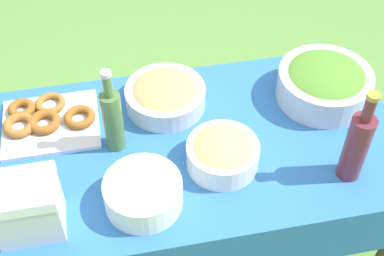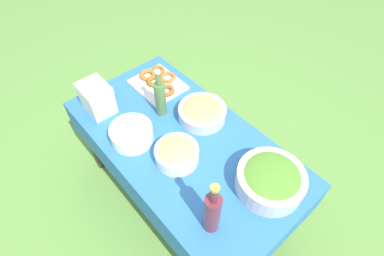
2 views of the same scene
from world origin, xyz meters
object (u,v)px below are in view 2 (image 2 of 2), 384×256
pasta_bowl (177,153)px  wine_bottle (212,212)px  plate_stack (132,134)px  salad_bowl (271,179)px  cooler_box (97,98)px  bread_bowl (202,112)px  olive_oil_bottle (160,97)px  donut_platter (158,82)px

pasta_bowl → wine_bottle: bearing=-16.8°
pasta_bowl → plate_stack: bearing=-158.9°
salad_bowl → cooler_box: (-1.03, -0.36, 0.03)m
wine_bottle → bread_bowl: wine_bottle is taller
salad_bowl → cooler_box: bearing=-160.7°
plate_stack → olive_oil_bottle: bearing=103.3°
plate_stack → wine_bottle: wine_bottle is taller
olive_oil_bottle → wine_bottle: 0.77m
wine_bottle → plate_stack: bearing=178.9°
plate_stack → olive_oil_bottle: size_ratio=0.74×
olive_oil_bottle → bread_bowl: size_ratio=1.13×
plate_stack → cooler_box: bearing=-176.7°
bread_bowl → cooler_box: 0.64m
salad_bowl → olive_oil_bottle: 0.77m
olive_oil_bottle → bread_bowl: 0.26m
pasta_bowl → cooler_box: (-0.60, -0.12, 0.04)m
pasta_bowl → cooler_box: 0.62m
olive_oil_bottle → wine_bottle: wine_bottle is taller
salad_bowl → wine_bottle: size_ratio=0.97×
plate_stack → olive_oil_bottle: olive_oil_bottle is taller
salad_bowl → bread_bowl: (-0.57, 0.07, -0.02)m
plate_stack → olive_oil_bottle: (-0.06, 0.25, 0.08)m
donut_platter → bread_bowl: size_ratio=1.18×
olive_oil_bottle → bread_bowl: bearing=39.3°
donut_platter → wine_bottle: 1.04m
wine_bottle → bread_bowl: 0.68m
bread_bowl → pasta_bowl: bearing=-66.0°
pasta_bowl → bread_bowl: (-0.14, 0.31, -0.00)m
donut_platter → plate_stack: (0.29, -0.40, 0.03)m
pasta_bowl → salad_bowl: bearing=28.9°
salad_bowl → donut_platter: bearing=176.9°
salad_bowl → plate_stack: size_ratio=1.41×
donut_platter → wine_bottle: (0.95, -0.41, 0.12)m
salad_bowl → pasta_bowl: size_ratio=1.43×
bread_bowl → wine_bottle: bearing=-39.0°
cooler_box → pasta_bowl: bearing=11.6°
wine_bottle → cooler_box: bearing=-179.6°
plate_stack → bread_bowl: (0.13, 0.41, 0.00)m
donut_platter → olive_oil_bottle: (0.23, -0.14, 0.11)m
donut_platter → bread_bowl: bread_bowl is taller
pasta_bowl → cooler_box: size_ratio=1.22×
wine_bottle → bread_bowl: size_ratio=1.22×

